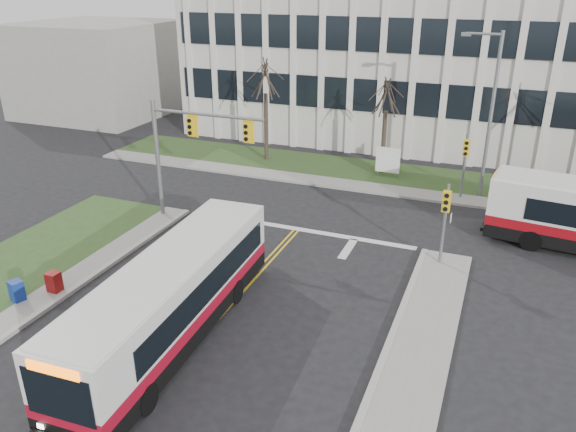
{
  "coord_description": "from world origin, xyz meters",
  "views": [
    {
      "loc": [
        9.09,
        -15.92,
        11.85
      ],
      "look_at": [
        0.65,
        5.27,
        2.0
      ],
      "focal_mm": 35.0,
      "sensor_mm": 36.0,
      "label": 1
    }
  ],
  "objects_px": {
    "directory_sign": "(388,160)",
    "bus_main": "(172,300)",
    "streetlight": "(489,108)",
    "newspaper_box_red": "(54,283)",
    "newspaper_box_blue": "(17,292)"
  },
  "relations": [
    {
      "from": "directory_sign",
      "to": "bus_main",
      "type": "height_order",
      "value": "bus_main"
    },
    {
      "from": "streetlight",
      "to": "newspaper_box_red",
      "type": "relative_size",
      "value": 9.68
    },
    {
      "from": "streetlight",
      "to": "directory_sign",
      "type": "bearing_deg",
      "value": 166.77
    },
    {
      "from": "bus_main",
      "to": "newspaper_box_red",
      "type": "bearing_deg",
      "value": 170.58
    },
    {
      "from": "directory_sign",
      "to": "newspaper_box_red",
      "type": "relative_size",
      "value": 2.11
    },
    {
      "from": "directory_sign",
      "to": "newspaper_box_red",
      "type": "bearing_deg",
      "value": -116.51
    },
    {
      "from": "newspaper_box_red",
      "to": "newspaper_box_blue",
      "type": "bearing_deg",
      "value": -126.97
    },
    {
      "from": "directory_sign",
      "to": "bus_main",
      "type": "distance_m",
      "value": 19.73
    },
    {
      "from": "newspaper_box_blue",
      "to": "newspaper_box_red",
      "type": "distance_m",
      "value": 1.37
    },
    {
      "from": "newspaper_box_blue",
      "to": "newspaper_box_red",
      "type": "relative_size",
      "value": 1.0
    },
    {
      "from": "bus_main",
      "to": "newspaper_box_blue",
      "type": "xyz_separation_m",
      "value": [
        -6.9,
        -0.34,
        -1.03
      ]
    },
    {
      "from": "streetlight",
      "to": "bus_main",
      "type": "height_order",
      "value": "streetlight"
    },
    {
      "from": "directory_sign",
      "to": "newspaper_box_blue",
      "type": "relative_size",
      "value": 2.11
    },
    {
      "from": "directory_sign",
      "to": "bus_main",
      "type": "bearing_deg",
      "value": -99.61
    },
    {
      "from": "streetlight",
      "to": "newspaper_box_blue",
      "type": "bearing_deg",
      "value": -130.37
    }
  ]
}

